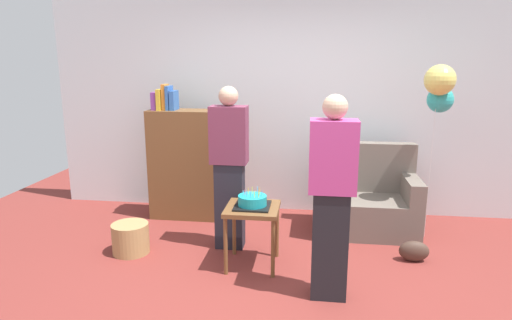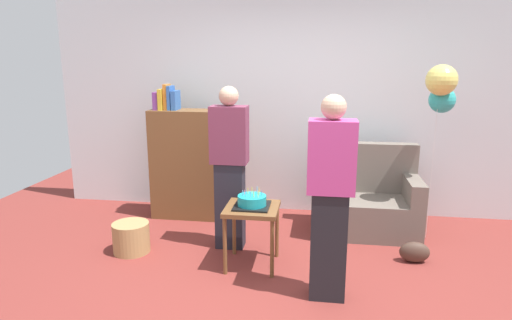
{
  "view_description": "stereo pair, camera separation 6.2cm",
  "coord_description": "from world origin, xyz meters",
  "px_view_note": "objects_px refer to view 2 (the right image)",
  "views": [
    {
      "loc": [
        0.27,
        -3.38,
        1.88
      ],
      "look_at": [
        -0.26,
        0.63,
        0.95
      ],
      "focal_mm": 30.94,
      "sensor_mm": 36.0,
      "label": 1
    },
    {
      "loc": [
        0.33,
        -3.37,
        1.88
      ],
      "look_at": [
        -0.26,
        0.63,
        0.95
      ],
      "focal_mm": 30.94,
      "sensor_mm": 36.0,
      "label": 2
    }
  ],
  "objects_px": {
    "birthday_cake": "(252,201)",
    "person_holding_cake": "(330,198)",
    "balloon_bunch": "(442,88)",
    "wicker_basket": "(131,238)",
    "couch": "(367,201)",
    "side_table": "(252,216)",
    "handbag": "(414,252)",
    "person_blowing_candles": "(230,167)",
    "bookshelf": "(185,162)"
  },
  "relations": [
    {
      "from": "wicker_basket",
      "to": "handbag",
      "type": "xyz_separation_m",
      "value": [
        2.74,
        0.17,
        -0.05
      ]
    },
    {
      "from": "handbag",
      "to": "person_holding_cake",
      "type": "bearing_deg",
      "value": -137.91
    },
    {
      "from": "birthday_cake",
      "to": "person_holding_cake",
      "type": "relative_size",
      "value": 0.2
    },
    {
      "from": "side_table",
      "to": "balloon_bunch",
      "type": "xyz_separation_m",
      "value": [
        1.77,
        0.9,
        1.11
      ]
    },
    {
      "from": "bookshelf",
      "to": "person_holding_cake",
      "type": "height_order",
      "value": "person_holding_cake"
    },
    {
      "from": "birthday_cake",
      "to": "person_blowing_candles",
      "type": "bearing_deg",
      "value": 125.89
    },
    {
      "from": "person_holding_cake",
      "to": "wicker_basket",
      "type": "xyz_separation_m",
      "value": [
        -1.92,
        0.57,
        -0.68
      ]
    },
    {
      "from": "couch",
      "to": "balloon_bunch",
      "type": "bearing_deg",
      "value": -11.59
    },
    {
      "from": "birthday_cake",
      "to": "side_table",
      "type": "bearing_deg",
      "value": -150.18
    },
    {
      "from": "birthday_cake",
      "to": "person_holding_cake",
      "type": "bearing_deg",
      "value": -34.07
    },
    {
      "from": "wicker_basket",
      "to": "couch",
      "type": "bearing_deg",
      "value": 21.35
    },
    {
      "from": "birthday_cake",
      "to": "person_holding_cake",
      "type": "xyz_separation_m",
      "value": [
        0.68,
        -0.46,
        0.21
      ]
    },
    {
      "from": "person_blowing_candles",
      "to": "person_holding_cake",
      "type": "bearing_deg",
      "value": -26.69
    },
    {
      "from": "person_blowing_candles",
      "to": "wicker_basket",
      "type": "distance_m",
      "value": 1.2
    },
    {
      "from": "couch",
      "to": "bookshelf",
      "type": "bearing_deg",
      "value": 175.45
    },
    {
      "from": "person_holding_cake",
      "to": "balloon_bunch",
      "type": "distance_m",
      "value": 1.9
    },
    {
      "from": "person_holding_cake",
      "to": "handbag",
      "type": "xyz_separation_m",
      "value": [
        0.83,
        0.75,
        -0.73
      ]
    },
    {
      "from": "bookshelf",
      "to": "balloon_bunch",
      "type": "distance_m",
      "value": 2.93
    },
    {
      "from": "couch",
      "to": "wicker_basket",
      "type": "bearing_deg",
      "value": -158.65
    },
    {
      "from": "bookshelf",
      "to": "person_blowing_candles",
      "type": "distance_m",
      "value": 1.09
    },
    {
      "from": "person_holding_cake",
      "to": "handbag",
      "type": "bearing_deg",
      "value": -148.48
    },
    {
      "from": "wicker_basket",
      "to": "handbag",
      "type": "bearing_deg",
      "value": 3.63
    },
    {
      "from": "person_blowing_candles",
      "to": "birthday_cake",
      "type": "bearing_deg",
      "value": -39.33
    },
    {
      "from": "couch",
      "to": "person_holding_cake",
      "type": "distance_m",
      "value": 1.63
    },
    {
      "from": "bookshelf",
      "to": "wicker_basket",
      "type": "xyz_separation_m",
      "value": [
        -0.24,
        -1.09,
        -0.52
      ]
    },
    {
      "from": "person_holding_cake",
      "to": "handbag",
      "type": "height_order",
      "value": "person_holding_cake"
    },
    {
      "from": "side_table",
      "to": "person_blowing_candles",
      "type": "bearing_deg",
      "value": 125.89
    },
    {
      "from": "side_table",
      "to": "birthday_cake",
      "type": "height_order",
      "value": "birthday_cake"
    },
    {
      "from": "side_table",
      "to": "wicker_basket",
      "type": "height_order",
      "value": "side_table"
    },
    {
      "from": "birthday_cake",
      "to": "handbag",
      "type": "relative_size",
      "value": 1.14
    },
    {
      "from": "couch",
      "to": "birthday_cake",
      "type": "relative_size",
      "value": 3.44
    },
    {
      "from": "couch",
      "to": "bookshelf",
      "type": "distance_m",
      "value": 2.15
    },
    {
      "from": "side_table",
      "to": "person_blowing_candles",
      "type": "distance_m",
      "value": 0.6
    },
    {
      "from": "person_holding_cake",
      "to": "balloon_bunch",
      "type": "xyz_separation_m",
      "value": [
        1.09,
        1.36,
        0.76
      ]
    },
    {
      "from": "side_table",
      "to": "handbag",
      "type": "distance_m",
      "value": 1.58
    },
    {
      "from": "birthday_cake",
      "to": "couch",
      "type": "bearing_deg",
      "value": 42.53
    },
    {
      "from": "couch",
      "to": "side_table",
      "type": "xyz_separation_m",
      "value": [
        -1.12,
        -1.03,
        0.15
      ]
    },
    {
      "from": "couch",
      "to": "side_table",
      "type": "height_order",
      "value": "couch"
    },
    {
      "from": "wicker_basket",
      "to": "bookshelf",
      "type": "bearing_deg",
      "value": 77.73
    },
    {
      "from": "couch",
      "to": "handbag",
      "type": "relative_size",
      "value": 3.93
    },
    {
      "from": "couch",
      "to": "balloon_bunch",
      "type": "distance_m",
      "value": 1.42
    },
    {
      "from": "person_blowing_candles",
      "to": "handbag",
      "type": "xyz_separation_m",
      "value": [
        1.79,
        -0.11,
        -0.73
      ]
    },
    {
      "from": "birthday_cake",
      "to": "balloon_bunch",
      "type": "distance_m",
      "value": 2.21
    },
    {
      "from": "person_holding_cake",
      "to": "balloon_bunch",
      "type": "height_order",
      "value": "balloon_bunch"
    },
    {
      "from": "bookshelf",
      "to": "handbag",
      "type": "height_order",
      "value": "bookshelf"
    },
    {
      "from": "bookshelf",
      "to": "balloon_bunch",
      "type": "bearing_deg",
      "value": -6.22
    },
    {
      "from": "person_holding_cake",
      "to": "handbag",
      "type": "relative_size",
      "value": 5.82
    },
    {
      "from": "bookshelf",
      "to": "couch",
      "type": "bearing_deg",
      "value": -4.55
    },
    {
      "from": "person_blowing_candles",
      "to": "handbag",
      "type": "distance_m",
      "value": 1.94
    },
    {
      "from": "wicker_basket",
      "to": "birthday_cake",
      "type": "bearing_deg",
      "value": -5.07
    }
  ]
}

